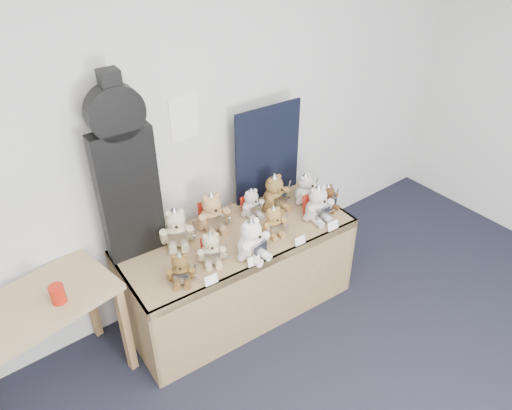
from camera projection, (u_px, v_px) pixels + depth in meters
room_shell at (184, 118)px, 3.24m from camera, size 6.00×6.00×6.00m
display_table at (242, 257)px, 3.48m from camera, size 1.68×0.78×0.68m
side_table at (38, 319)px, 2.88m from camera, size 0.98×0.64×0.75m
guitar_case at (125, 172)px, 2.97m from camera, size 0.38×0.13×1.23m
navy_board at (268, 153)px, 3.66m from camera, size 0.55×0.06×0.73m
red_cup at (58, 294)px, 2.79m from camera, size 0.08×0.08×0.11m
teddy_front_far_left at (181, 269)px, 3.01m from camera, size 0.19×0.19×0.24m
teddy_front_left at (211, 249)px, 3.16m from camera, size 0.20×0.20×0.26m
teddy_front_centre at (252, 240)px, 3.19m from camera, size 0.27×0.23×0.32m
teddy_front_right at (274, 222)px, 3.40m from camera, size 0.20×0.17×0.24m
teddy_front_far_right at (318, 204)px, 3.53m from camera, size 0.25×0.22×0.31m
teddy_front_end at (328, 198)px, 3.66m from camera, size 0.19×0.16×0.22m
teddy_back_left at (176, 229)px, 3.29m from camera, size 0.25×0.25×0.32m
teddy_back_centre_left at (212, 213)px, 3.44m from camera, size 0.26×0.24×0.32m
teddy_back_centre_right at (252, 204)px, 3.59m from camera, size 0.20×0.17×0.24m
teddy_back_right at (275, 194)px, 3.65m from camera, size 0.26×0.22×0.31m
teddy_back_end at (305, 190)px, 3.72m from camera, size 0.22×0.20×0.27m
entry_card_a at (211, 280)px, 3.02m from camera, size 0.09×0.02×0.06m
entry_card_b at (254, 261)px, 3.16m from camera, size 0.09×0.03×0.06m
entry_card_c at (300, 241)px, 3.34m from camera, size 0.08×0.02×0.06m
entry_card_d at (333, 226)px, 3.47m from camera, size 0.09×0.03×0.06m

